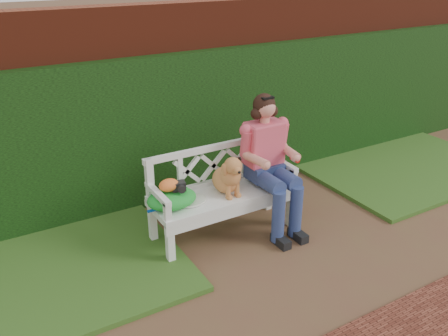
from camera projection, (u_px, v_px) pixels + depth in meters
ground at (306, 249)px, 4.69m from camera, size 60.00×60.00×0.00m
brick_wall at (212, 96)px, 5.73m from camera, size 10.00×0.30×2.20m
ivy_hedge at (221, 121)px, 5.66m from camera, size 10.00×0.18×1.70m
grass_left at (35, 274)px, 4.28m from camera, size 2.60×2.00×0.05m
grass_right at (401, 165)px, 6.49m from camera, size 2.60×2.00×0.05m
garden_bench at (224, 213)px, 4.86m from camera, size 1.62×0.70×0.48m
seated_woman at (266, 163)px, 4.88m from camera, size 0.62×0.81×1.41m
dog at (227, 173)px, 4.67m from camera, size 0.35×0.43×0.43m
tennis_racket at (187, 201)px, 4.56m from camera, size 0.68×0.43×0.03m
green_bag at (172, 198)px, 4.47m from camera, size 0.56×0.48×0.16m
camera_item at (179, 186)px, 4.43m from camera, size 0.14×0.12×0.08m
baseball_glove at (169, 185)px, 4.41m from camera, size 0.22×0.17×0.12m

